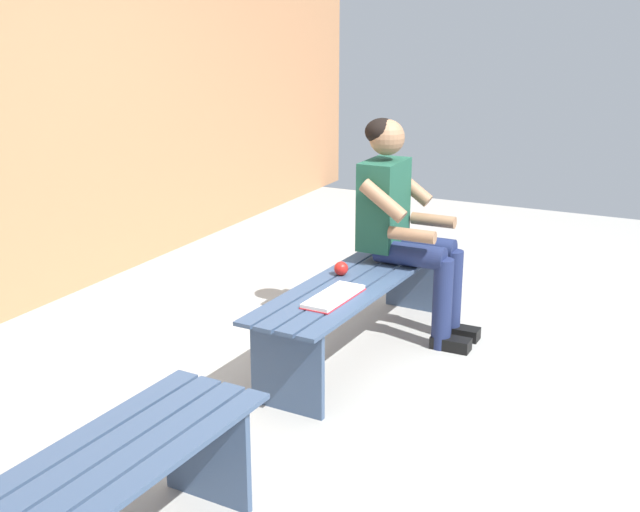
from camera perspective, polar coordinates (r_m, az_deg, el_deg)
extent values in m
cube|color=#384C6B|center=(4.42, 1.02, -1.16)|extent=(1.81, 0.18, 0.02)
cube|color=#384C6B|center=(4.37, 2.31, -1.38)|extent=(1.81, 0.18, 0.02)
cube|color=#384C6B|center=(4.33, 3.63, -1.60)|extent=(1.81, 0.18, 0.02)
cube|color=#384C6B|center=(4.28, 4.98, -1.83)|extent=(1.81, 0.18, 0.02)
cube|color=#384C6B|center=(5.10, 6.82, -1.46)|extent=(0.05, 0.39, 0.43)
cube|color=#384C6B|center=(3.80, -2.37, -8.01)|extent=(0.05, 0.39, 0.43)
cube|color=#384C6B|center=(2.71, -21.19, -14.81)|extent=(1.75, 0.18, 0.02)
cube|color=#384C6B|center=(2.64, -19.56, -15.61)|extent=(1.75, 0.18, 0.02)
cube|color=#384C6B|center=(2.56, -17.83, -16.43)|extent=(1.75, 0.18, 0.02)
cube|color=#384C6B|center=(3.18, -8.07, -13.46)|extent=(0.05, 0.39, 0.43)
cube|color=#1E513D|center=(4.58, 4.55, 3.71)|extent=(0.34, 0.20, 0.50)
sphere|color=#936B4C|center=(4.50, 4.79, 8.41)|extent=(0.20, 0.20, 0.20)
ellipsoid|color=black|center=(4.51, 4.44, 8.82)|extent=(0.20, 0.19, 0.15)
cylinder|color=navy|center=(4.65, 7.18, 0.68)|extent=(0.13, 0.40, 0.13)
cylinder|color=navy|center=(4.49, 6.41, 0.10)|extent=(0.13, 0.40, 0.13)
cylinder|color=navy|center=(4.68, 9.37, -2.71)|extent=(0.11, 0.11, 0.52)
cube|color=black|center=(4.74, 9.94, -5.38)|extent=(0.10, 0.22, 0.07)
cylinder|color=navy|center=(4.51, 8.69, -3.40)|extent=(0.11, 0.11, 0.52)
cube|color=black|center=(4.58, 9.28, -6.16)|extent=(0.10, 0.22, 0.07)
cylinder|color=#936B4C|center=(4.73, 6.44, 4.95)|extent=(0.08, 0.28, 0.23)
cylinder|color=#936B4C|center=(4.69, 8.07, 2.53)|extent=(0.07, 0.26, 0.07)
cylinder|color=#936B4C|center=(4.34, 4.51, 3.93)|extent=(0.08, 0.28, 0.23)
cylinder|color=#936B4C|center=(4.36, 6.56, 1.49)|extent=(0.07, 0.26, 0.07)
sphere|color=red|center=(4.33, 1.51, -0.89)|extent=(0.08, 0.08, 0.08)
cube|color=white|center=(4.07, 1.67, -2.47)|extent=(0.21, 0.16, 0.02)
cube|color=white|center=(3.90, 0.26, -3.36)|extent=(0.21, 0.16, 0.02)
cube|color=red|center=(3.99, 0.98, -3.03)|extent=(0.42, 0.18, 0.01)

